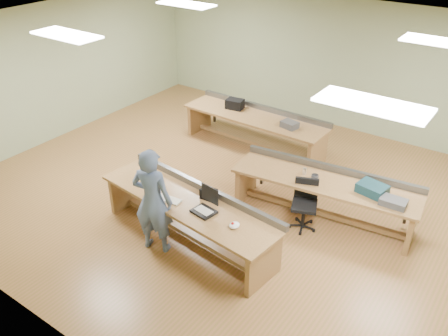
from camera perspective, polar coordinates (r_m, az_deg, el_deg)
The scene contains 22 objects.
floor at distance 8.84m, azimuth 2.61°, elevation -3.65°, with size 10.00×10.00×0.00m, color #945D38.
ceiling at distance 7.60m, azimuth 3.15°, elevation 15.52°, with size 10.00×10.00×0.00m, color silver.
wall_back at distance 11.47m, azimuth 13.98°, elevation 11.91°, with size 10.00×0.04×3.00m, color gray.
wall_front at distance 5.64m, azimuth -20.01°, elevation -9.15°, with size 10.00×0.04×3.00m, color gray.
wall_left at distance 11.40m, azimuth -19.21°, elevation 11.02°, with size 0.04×8.00×3.00m, color gray.
fluor_panels at distance 7.61m, azimuth 3.14°, elevation 15.30°, with size 6.20×3.50×0.03m.
workbench_front at distance 7.56m, azimuth -4.15°, elevation -5.03°, with size 3.32×1.22×0.86m.
workbench_mid at distance 8.23m, azimuth 12.06°, elevation -2.52°, with size 3.22×1.20×0.86m.
workbench_back at distance 10.43m, azimuth 3.78°, elevation 5.40°, with size 3.29×0.92×0.86m.
person at distance 7.26m, azimuth -8.57°, elevation -3.96°, with size 0.64×0.42×1.76m, color slate.
laptop_base at distance 7.15m, azimuth -2.45°, elevation -5.27°, with size 0.34×0.28×0.04m, color black.
laptop_screen at distance 7.09m, azimuth -1.71°, elevation -3.16°, with size 0.34×0.02×0.27m, color black.
keyboard at distance 7.50m, azimuth -6.93°, elevation -3.68°, with size 0.49×0.16×0.03m, color beige.
trackball_mouse at distance 6.85m, azimuth 1.25°, elevation -6.89°, with size 0.15×0.17×0.07m, color white.
camera_bag at distance 7.43m, azimuth -1.85°, elevation -3.13°, with size 0.25×0.16×0.17m, color black.
task_chair at distance 8.06m, azimuth 9.59°, elevation -5.08°, with size 0.61×0.61×0.87m.
parts_bin_teal at distance 7.93m, azimuth 17.41°, elevation -2.41°, with size 0.45×0.33×0.16m, color #11313A.
parts_bin_grey at distance 7.74m, azimuth 19.70°, elevation -3.88°, with size 0.40×0.25×0.11m, color #3E3E41.
mug at distance 8.07m, azimuth 10.87°, elevation -1.11°, with size 0.13×0.13×0.10m, color #3E3E41.
drinks_can at distance 8.20m, azimuth 9.67°, elevation -0.39°, with size 0.06×0.06×0.12m, color silver.
storage_box_back at distance 10.65m, azimuth 1.31°, elevation 7.71°, with size 0.37×0.27×0.21m, color black.
tray_back at distance 9.83m, azimuth 7.89°, elevation 5.19°, with size 0.33×0.24×0.13m, color #3E3E41.
Camera 1 is at (3.92, -6.23, 4.90)m, focal length 38.00 mm.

